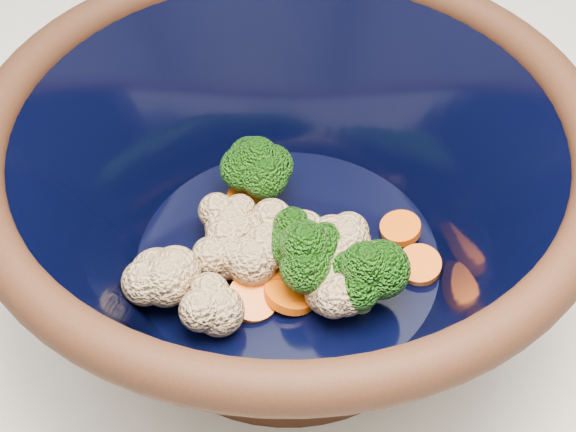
{
  "coord_description": "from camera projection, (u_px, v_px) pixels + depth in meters",
  "views": [
    {
      "loc": [
        -0.09,
        -0.29,
        1.32
      ],
      "look_at": [
        0.01,
        0.02,
        0.97
      ],
      "focal_mm": 50.0,
      "sensor_mm": 36.0,
      "label": 1
    }
  ],
  "objects": [
    {
      "name": "vegetable_pile",
      "position": [
        288.0,
        245.0,
        0.49
      ],
      "size": [
        0.19,
        0.15,
        0.05
      ],
      "color": "#608442",
      "rests_on": "mixing_bowl"
    },
    {
      "name": "mixing_bowl",
      "position": [
        288.0,
        199.0,
        0.47
      ],
      "size": [
        0.35,
        0.35,
        0.15
      ],
      "rotation": [
        0.0,
        0.0,
        -0.02
      ],
      "color": "black",
      "rests_on": "counter"
    }
  ]
}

